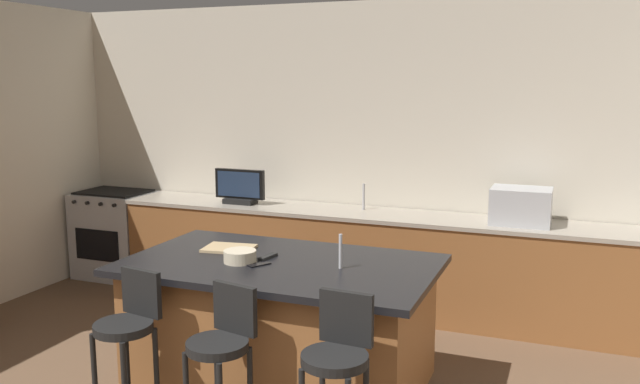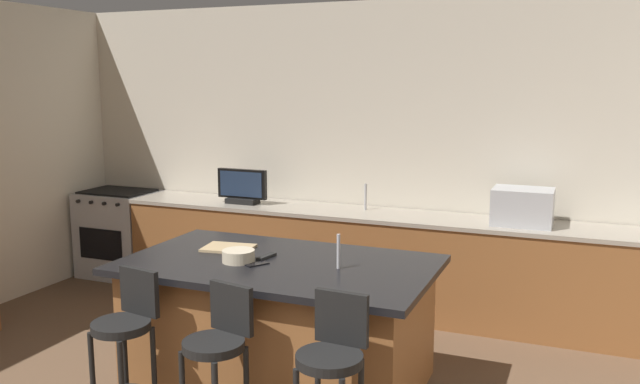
# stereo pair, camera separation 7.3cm
# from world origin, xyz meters

# --- Properties ---
(wall_back) EXTENTS (7.20, 0.12, 2.79)m
(wall_back) POSITION_xyz_m (0.00, 4.01, 1.39)
(wall_back) COLOR beige
(wall_back) RESTS_ON ground_plane
(counter_back) EXTENTS (4.95, 0.62, 0.90)m
(counter_back) POSITION_xyz_m (-0.05, 3.63, 0.45)
(counter_back) COLOR brown
(counter_back) RESTS_ON ground_plane
(kitchen_island) EXTENTS (2.00, 1.18, 0.91)m
(kitchen_island) POSITION_xyz_m (-0.14, 1.82, 0.47)
(kitchen_island) COLOR black
(kitchen_island) RESTS_ON ground_plane
(range_oven) EXTENTS (0.76, 0.63, 0.92)m
(range_oven) POSITION_xyz_m (-2.91, 3.63, 0.46)
(range_oven) COLOR #B7BABF
(range_oven) RESTS_ON ground_plane
(microwave) EXTENTS (0.48, 0.36, 0.30)m
(microwave) POSITION_xyz_m (1.21, 3.63, 1.05)
(microwave) COLOR #B7BABF
(microwave) RESTS_ON counter_back
(tv_monitor) EXTENTS (0.51, 0.16, 0.33)m
(tv_monitor) POSITION_xyz_m (-1.38, 3.58, 1.05)
(tv_monitor) COLOR black
(tv_monitor) RESTS_ON counter_back
(sink_faucet_back) EXTENTS (0.02, 0.02, 0.24)m
(sink_faucet_back) POSITION_xyz_m (-0.18, 3.73, 1.02)
(sink_faucet_back) COLOR #B2B2B7
(sink_faucet_back) RESTS_ON counter_back
(sink_faucet_island) EXTENTS (0.02, 0.02, 0.22)m
(sink_faucet_island) POSITION_xyz_m (0.28, 1.82, 1.02)
(sink_faucet_island) COLOR #B2B2B7
(sink_faucet_island) RESTS_ON kitchen_island
(bar_stool_left) EXTENTS (0.34, 0.36, 0.98)m
(bar_stool_left) POSITION_xyz_m (-0.76, 1.05, 0.59)
(bar_stool_left) COLOR black
(bar_stool_left) RESTS_ON ground_plane
(bar_stool_center) EXTENTS (0.35, 0.36, 0.96)m
(bar_stool_center) POSITION_xyz_m (-0.13, 1.04, 0.58)
(bar_stool_center) COLOR black
(bar_stool_center) RESTS_ON ground_plane
(bar_stool_right) EXTENTS (0.34, 0.35, 1.01)m
(bar_stool_right) POSITION_xyz_m (0.55, 1.00, 0.61)
(bar_stool_right) COLOR black
(bar_stool_right) RESTS_ON ground_plane
(fruit_bowl) EXTENTS (0.21, 0.21, 0.08)m
(fruit_bowl) POSITION_xyz_m (-0.38, 1.72, 0.95)
(fruit_bowl) COLOR beige
(fruit_bowl) RESTS_ON kitchen_island
(cell_phone) EXTENTS (0.14, 0.16, 0.01)m
(cell_phone) POSITION_xyz_m (-0.24, 1.70, 0.92)
(cell_phone) COLOR black
(cell_phone) RESTS_ON kitchen_island
(tv_remote) EXTENTS (0.07, 0.17, 0.02)m
(tv_remote) POSITION_xyz_m (-0.25, 1.86, 0.92)
(tv_remote) COLOR black
(tv_remote) RESTS_ON kitchen_island
(cutting_board) EXTENTS (0.37, 0.30, 0.02)m
(cutting_board) POSITION_xyz_m (-0.60, 1.97, 0.92)
(cutting_board) COLOR tan
(cutting_board) RESTS_ON kitchen_island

